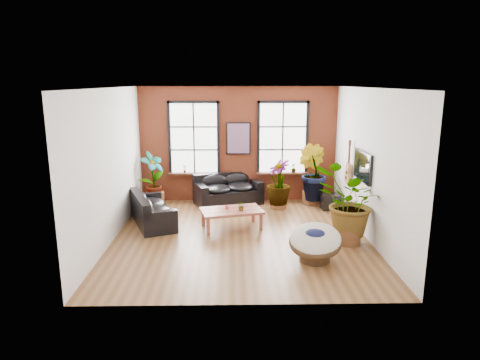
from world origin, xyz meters
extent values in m
cube|color=brown|center=(0.00, 0.00, -0.01)|extent=(6.00, 6.50, 0.02)
cube|color=white|center=(0.00, 0.00, 3.51)|extent=(6.00, 6.50, 0.02)
cube|color=#592315|center=(0.00, 3.26, 1.75)|extent=(6.00, 0.02, 3.50)
cube|color=silver|center=(0.00, -3.26, 1.75)|extent=(6.00, 0.02, 3.50)
cube|color=silver|center=(-3.01, 0.00, 1.75)|extent=(0.02, 6.50, 3.50)
cube|color=silver|center=(3.01, 0.00, 1.75)|extent=(0.02, 6.50, 3.50)
cube|color=white|center=(-1.35, 3.20, 1.95)|extent=(1.40, 0.02, 2.10)
cube|color=#391A0F|center=(-1.35, 3.13, 0.87)|extent=(1.60, 0.22, 0.06)
cube|color=white|center=(1.35, 3.20, 1.95)|extent=(1.40, 0.02, 2.10)
cube|color=#391A0F|center=(1.35, 3.13, 0.87)|extent=(1.60, 0.22, 0.06)
cube|color=black|center=(-0.31, 2.81, 0.22)|extent=(2.18, 1.58, 0.45)
cube|color=black|center=(-0.44, 3.15, 0.68)|extent=(1.93, 0.90, 0.46)
cube|color=black|center=(-1.12, 2.51, 0.56)|extent=(0.55, 0.98, 0.23)
cube|color=black|center=(0.50, 3.11, 0.56)|extent=(0.55, 0.98, 0.23)
ellipsoid|color=black|center=(-0.64, 2.63, 0.51)|extent=(1.05, 1.04, 0.26)
ellipsoid|color=black|center=(-0.74, 2.89, 0.68)|extent=(0.86, 0.53, 0.44)
ellipsoid|color=black|center=(0.06, 2.89, 0.51)|extent=(1.05, 1.04, 0.26)
ellipsoid|color=black|center=(-0.04, 3.15, 0.68)|extent=(0.86, 0.53, 0.44)
cube|color=black|center=(-2.27, 0.97, 0.20)|extent=(1.52, 2.17, 0.39)
cube|color=black|center=(-2.56, 0.85, 0.59)|extent=(0.93, 1.94, 0.40)
cube|color=black|center=(-1.94, 0.14, 0.49)|extent=(0.85, 0.50, 0.20)
cube|color=black|center=(-2.60, 1.81, 0.49)|extent=(0.85, 0.50, 0.20)
ellipsoid|color=black|center=(-2.08, 0.62, 0.45)|extent=(0.98, 1.07, 0.22)
ellipsoid|color=black|center=(-2.31, 0.53, 0.59)|extent=(0.53, 0.90, 0.38)
ellipsoid|color=black|center=(-2.37, 1.36, 0.45)|extent=(0.98, 1.07, 0.22)
ellipsoid|color=black|center=(-2.60, 1.27, 0.59)|extent=(0.53, 0.90, 0.38)
cube|color=brown|center=(-0.21, 0.59, 0.45)|extent=(1.67, 1.20, 0.06)
cube|color=#391A0F|center=(-0.18, 0.45, 0.49)|extent=(1.47, 0.37, 0.00)
cube|color=#391A0F|center=(-0.25, 0.73, 0.49)|extent=(1.47, 0.37, 0.00)
cube|color=brown|center=(-0.78, 0.10, 0.21)|extent=(0.09, 0.09, 0.42)
cube|color=brown|center=(0.52, 0.41, 0.21)|extent=(0.09, 0.09, 0.42)
cube|color=brown|center=(-0.95, 0.77, 0.21)|extent=(0.09, 0.09, 0.42)
cube|color=brown|center=(0.36, 1.09, 0.21)|extent=(0.09, 0.09, 0.42)
cylinder|color=#CE3356|center=(-0.33, 0.62, 0.53)|extent=(0.10, 0.10, 0.10)
cylinder|color=#422B17|center=(1.51, -1.47, 0.13)|extent=(0.79, 0.79, 0.25)
torus|color=#422B17|center=(1.51, -1.47, 0.42)|extent=(1.37, 1.36, 0.50)
ellipsoid|color=beige|center=(1.51, -1.47, 0.48)|extent=(1.33, 1.37, 0.67)
ellipsoid|color=#13183D|center=(1.50, -1.52, 0.61)|extent=(0.50, 0.45, 0.19)
cube|color=black|center=(0.00, 3.19, 1.95)|extent=(0.74, 0.04, 0.98)
cube|color=#0C7F8C|center=(0.00, 3.16, 1.95)|extent=(0.66, 0.02, 0.90)
cube|color=black|center=(2.95, 0.30, 1.65)|extent=(0.06, 1.25, 0.72)
cube|color=black|center=(2.92, 0.30, 1.65)|extent=(0.01, 1.15, 0.62)
cylinder|color=#B27F4C|center=(2.90, 1.35, 1.13)|extent=(0.09, 0.38, 0.38)
cylinder|color=#B27F4C|center=(2.90, 1.35, 1.38)|extent=(0.09, 0.30, 0.30)
cylinder|color=black|center=(2.90, 1.35, 1.13)|extent=(0.09, 0.11, 0.11)
cube|color=#391A0F|center=(2.90, 1.35, 1.75)|extent=(0.04, 0.05, 0.55)
cube|color=#391A0F|center=(2.90, 1.35, 2.07)|extent=(0.06, 0.06, 0.14)
cube|color=black|center=(2.66, 2.20, 0.22)|extent=(0.54, 0.45, 0.45)
cylinder|color=brown|center=(-2.51, 2.68, 0.20)|extent=(0.69, 0.69, 0.40)
cylinder|color=brown|center=(2.21, 2.75, 0.20)|extent=(0.60, 0.60, 0.39)
cylinder|color=brown|center=(2.47, -0.51, 0.20)|extent=(0.61, 0.61, 0.41)
cylinder|color=brown|center=(1.16, 2.32, 0.18)|extent=(0.58, 0.58, 0.35)
imported|color=#17591D|center=(-2.54, 2.68, 0.89)|extent=(0.91, 0.94, 1.48)
imported|color=#17591D|center=(2.19, 2.72, 0.98)|extent=(1.12, 1.17, 1.66)
imported|color=#17591D|center=(2.45, -0.48, 0.97)|extent=(1.87, 1.79, 1.61)
imported|color=#17591D|center=(1.15, 2.29, 0.79)|extent=(0.96, 0.96, 1.30)
imported|color=#17591D|center=(0.03, 0.49, 0.61)|extent=(0.28, 0.27, 0.25)
imported|color=#17591D|center=(-1.65, 3.13, 1.04)|extent=(0.17, 0.17, 0.27)
imported|color=#17591D|center=(1.70, 3.13, 1.04)|extent=(0.19, 0.19, 0.27)
camera|label=1|loc=(-0.20, -9.73, 3.64)|focal=32.00mm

